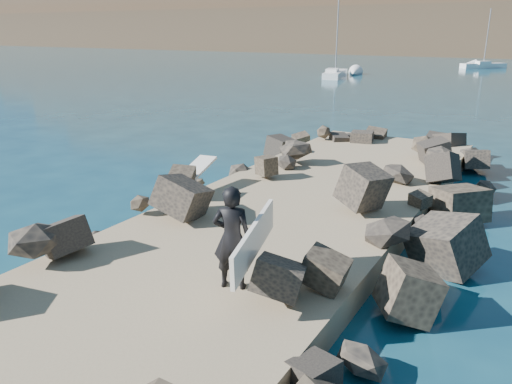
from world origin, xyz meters
TOP-DOWN VIEW (x-y plane):
  - ground at (0.00, 0.00)m, footprint 800.00×800.00m
  - jetty at (0.00, -2.00)m, footprint 6.00×26.00m
  - riprap_left at (-2.90, -1.50)m, footprint 2.60×22.00m
  - riprap_right at (2.90, -1.50)m, footprint 2.60×22.00m
  - surfboard_resting at (-2.98, 0.42)m, footprint 0.91×2.29m
  - surfer_with_board at (1.12, -3.59)m, footprint 1.19×2.31m
  - sailboat_a at (-15.73, 42.38)m, footprint 3.37×7.69m
  - sailboat_b at (-3.52, 64.88)m, footprint 5.49×5.51m

SIDE VIEW (x-z plane):
  - ground at x=0.00m, z-range 0.00..0.00m
  - jetty at x=0.00m, z-range 0.00..0.60m
  - sailboat_a at x=-15.73m, z-range -4.16..4.85m
  - sailboat_b at x=-3.52m, z-range -3.54..4.23m
  - riprap_left at x=-2.90m, z-range 0.00..1.00m
  - riprap_right at x=2.90m, z-range 0.00..1.00m
  - surfboard_resting at x=-2.98m, z-range 1.00..1.07m
  - surfer_with_board at x=1.12m, z-range 0.61..2.52m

